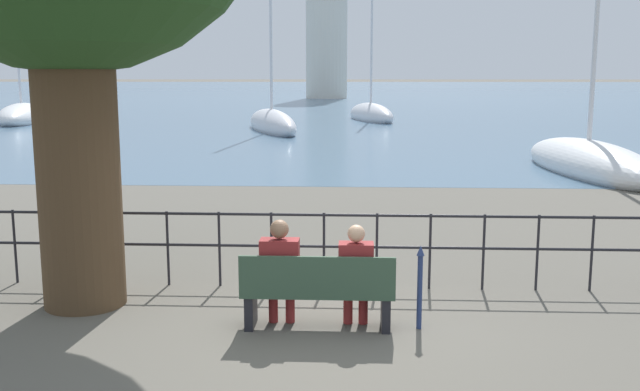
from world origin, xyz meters
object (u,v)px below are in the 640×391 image
(closed_umbrella, at_px, (420,283))
(sailboat_1, at_px, (22,117))
(sailboat_2, at_px, (588,163))
(seated_person_left, at_px, (280,268))
(park_bench, at_px, (318,293))
(sailboat_0, at_px, (371,115))
(sailboat_3, at_px, (272,124))
(seated_person_right, at_px, (356,271))

(closed_umbrella, distance_m, sailboat_1, 41.48)
(sailboat_2, bearing_deg, seated_person_left, -125.01)
(park_bench, xyz_separation_m, sailboat_1, (-20.29, 35.58, -0.07))
(sailboat_0, bearing_deg, seated_person_left, -107.91)
(park_bench, height_order, sailboat_3, sailboat_3)
(park_bench, xyz_separation_m, seated_person_right, (0.44, 0.08, 0.24))
(sailboat_1, bearing_deg, sailboat_3, -36.78)
(sailboat_0, distance_m, sailboat_2, 25.53)
(seated_person_left, distance_m, sailboat_2, 15.82)
(seated_person_right, bearing_deg, sailboat_3, 98.53)
(sailboat_0, xyz_separation_m, sailboat_1, (-21.69, -3.03, -0.02))
(seated_person_left, relative_size, sailboat_3, 0.10)
(sailboat_0, bearing_deg, sailboat_3, -135.56)
(seated_person_left, distance_m, sailboat_0, 38.58)
(seated_person_left, height_order, seated_person_right, seated_person_left)
(closed_umbrella, bearing_deg, seated_person_left, -179.87)
(closed_umbrella, height_order, sailboat_3, sailboat_3)
(seated_person_left, xyz_separation_m, sailboat_2, (7.86, 13.73, -0.40))
(seated_person_left, xyz_separation_m, sailboat_1, (-19.85, 35.50, -0.34))
(sailboat_2, bearing_deg, park_bench, -123.49)
(park_bench, xyz_separation_m, sailboat_3, (-3.97, 29.44, -0.05))
(park_bench, bearing_deg, sailboat_1, 119.69)
(sailboat_1, relative_size, sailboat_2, 1.12)
(sailboat_3, bearing_deg, sailboat_2, -72.20)
(park_bench, distance_m, seated_person_left, 0.52)
(seated_person_right, distance_m, closed_umbrella, 0.74)
(park_bench, bearing_deg, seated_person_left, 170.43)
(sailboat_2, xyz_separation_m, sailboat_3, (-11.39, 15.64, 0.08))
(seated_person_right, relative_size, sailboat_3, 0.10)
(sailboat_1, height_order, sailboat_2, sailboat_1)
(park_bench, distance_m, sailboat_1, 40.95)
(seated_person_left, relative_size, closed_umbrella, 1.29)
(seated_person_left, distance_m, seated_person_right, 0.88)
(park_bench, distance_m, sailboat_0, 38.64)
(seated_person_left, relative_size, sailboat_1, 0.14)
(seated_person_right, distance_m, sailboat_2, 15.40)
(sailboat_0, xyz_separation_m, sailboat_2, (6.01, -24.81, -0.08))
(closed_umbrella, bearing_deg, sailboat_1, 121.15)
(sailboat_1, xyz_separation_m, sailboat_2, (27.70, -21.78, -0.06))
(sailboat_3, bearing_deg, seated_person_right, -99.72)
(seated_person_right, height_order, sailboat_2, sailboat_2)
(seated_person_left, relative_size, sailboat_0, 0.11)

